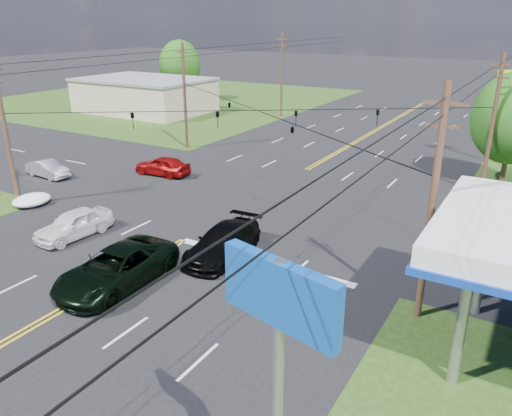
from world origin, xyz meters
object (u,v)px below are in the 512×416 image
Objects in this scene: pole_nw at (185,95)px; pole_ne at (492,124)px; sedan_silver at (47,169)px; suv_black at (223,242)px; tree_far_l at (180,64)px; pole_sw at (5,131)px; pole_left_far at (282,74)px; retail_nw at (145,96)px; pickup_dkgreen at (117,268)px; pole_se at (432,204)px; polesign_se at (279,349)px; pickup_white at (74,224)px.

pole_ne is (26.00, 0.00, 0.00)m from pole_nw.
suv_black is at bearing -100.10° from sedan_silver.
pole_sw is at bearing -65.14° from tree_far_l.
sedan_silver is at bearing -156.29° from pole_ne.
pole_left_far is at bearing 90.00° from pole_nw.
suv_black is (33.00, -30.50, -1.21)m from retail_nw.
pickup_dkgreen is (32.50, -45.42, -4.33)m from tree_far_l.
sedan_silver is (-29.45, 5.06, -4.27)m from pole_se.
pickup_dkgreen reaches higher than suv_black.
retail_nw is 2.02× the size of polesign_se.
polesign_se reaches higher than sedan_silver.
pole_ne is at bearing -63.18° from sedan_silver.
pole_left_far reaches higher than sedan_silver.
pole_se is 1.00× the size of pole_ne.
pole_ne is at bearing 90.00° from polesign_se.
polesign_se is (26.00, -12.33, 1.33)m from pole_sw.
pole_left_far reaches higher than tree_far_l.
pole_sw is 1.20× the size of polesign_se.
pole_ne is 0.95× the size of pole_left_far.
pole_se reaches higher than tree_far_l.
suv_black is at bearing 177.14° from pole_se.
pickup_white is (7.42, -38.68, -4.40)m from pole_left_far.
pole_left_far is at bearing 117.79° from polesign_se.
pole_nw is at bearing -90.00° from pole_left_far.
sedan_silver is (-29.45, -12.94, -4.27)m from pole_ne.
pole_se is at bearing 17.91° from pickup_dkgreen.
pickup_dkgreen is (13.50, -22.42, -4.05)m from pole_nw.
pole_se is 31.62m from pole_nw.
pole_nw is 39.97m from polesign_se.
sedan_silver is 0.50× the size of polesign_se.
pole_sw is 16.53m from suv_black.
pickup_dkgreen is 1.39× the size of pickup_white.
pole_nw is at bearing 130.61° from polesign_se.
pole_sw and pole_nw have the same top height.
pole_ne is at bearing -36.16° from pole_left_far.
pole_nw reaches higher than pickup_white.
tree_far_l is (-45.00, 23.00, 0.28)m from pole_ne.
pole_ne reaches higher than suv_black.
pole_ne is (26.00, 18.00, 0.00)m from pole_sw.
pole_nw is at bearing -37.41° from retail_nw.
pole_se is at bearing -42.34° from tree_far_l.
retail_nw reaches higher than suv_black.
retail_nw is 1.68× the size of pole_sw.
sedan_silver is (-3.45, 5.06, -4.27)m from pole_sw.
pole_se reaches higher than pickup_white.
pickup_dkgreen reaches higher than pickup_white.
suv_black reaches higher than sedan_silver.
polesign_se is (12.50, -7.91, 5.38)m from pickup_dkgreen.
pole_se is 2.42× the size of sedan_silver.
polesign_se is at bearing -117.45° from sedan_silver.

